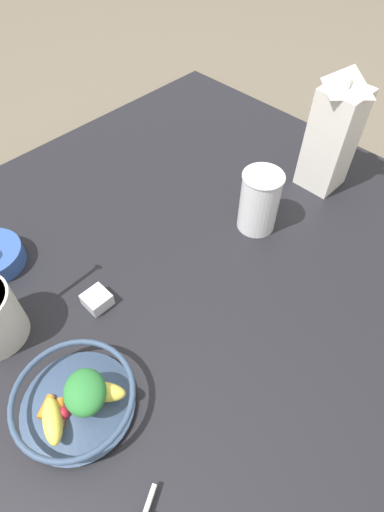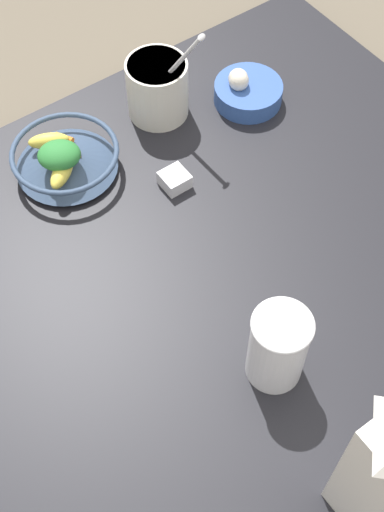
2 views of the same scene
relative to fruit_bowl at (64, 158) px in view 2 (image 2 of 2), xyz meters
name	(u,v)px [view 2 (image 2 of 2)]	position (x,y,z in m)	size (l,w,h in m)	color
ground_plane	(248,304)	(-0.11, 0.41, -0.08)	(6.00, 6.00, 0.00)	#665B4C
countertop	(248,299)	(-0.11, 0.41, -0.06)	(1.15, 1.15, 0.04)	black
fruit_bowl	(64,158)	(0.00, 0.00, 0.00)	(0.20, 0.20, 0.09)	#384C6B
yogurt_tub	(157,86)	(-0.23, -0.03, 0.03)	(0.12, 0.16, 0.23)	silver
drinking_cup	(278,347)	(-0.06, 0.54, 0.04)	(0.09, 0.09, 0.15)	white
spice_jar	(175,180)	(-0.14, 0.14, -0.02)	(0.05, 0.05, 0.03)	silver
garlic_bowl	(247,91)	(-0.39, 0.05, -0.01)	(0.14, 0.14, 0.07)	#3356A3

